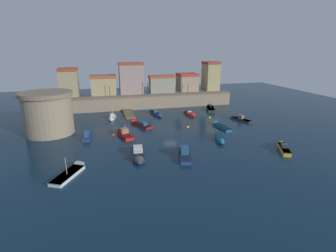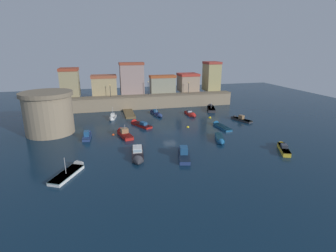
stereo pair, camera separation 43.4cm
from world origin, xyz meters
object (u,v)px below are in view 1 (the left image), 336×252
Objects in this scene: quay_lamp_2 at (188,86)px; moored_boat_9 at (124,133)px; mooring_buoy_2 at (209,118)px; moored_boat_12 at (74,170)px; moored_boat_6 at (87,135)px; moored_boat_3 at (220,139)px; quay_lamp_0 at (109,89)px; moored_boat_13 at (283,147)px; moored_boat_5 at (191,114)px; moored_boat_4 at (157,114)px; moored_boat_11 at (219,125)px; moored_boat_0 at (238,119)px; mooring_buoy_1 at (113,135)px; moored_boat_2 at (138,124)px; quay_lamp_1 at (148,86)px; moored_boat_8 at (210,108)px; moored_boat_7 at (112,118)px; mooring_buoy_0 at (188,127)px; moored_boat_10 at (138,155)px; moored_boat_1 at (184,152)px; fortress_tower at (48,113)px.

quay_lamp_2 is 31.71m from moored_boat_9.
moored_boat_12 is at bearing -143.35° from mooring_buoy_2.
moored_boat_3 is at bearing -107.12° from moored_boat_6.
moored_boat_13 is at bearing -54.06° from quay_lamp_0.
moored_boat_12 is 38.13m from mooring_buoy_2.
moored_boat_5 is at bearing 137.84° from mooring_buoy_2.
moored_boat_6 reaches higher than moored_boat_13.
moored_boat_11 is (11.35, -13.25, -0.09)m from moored_boat_4.
moored_boat_0 is 0.89× the size of moored_boat_12.
moored_boat_9 is 23.59m from mooring_buoy_2.
moored_boat_0 is 0.87× the size of moored_boat_4.
mooring_buoy_1 is at bearing -89.64° from moored_boat_6.
moored_boat_3 is at bearing -164.18° from moored_boat_2.
quay_lamp_2 is 38.33m from moored_boat_13.
moored_boat_11 is at bearing -135.02° from moored_boat_2.
moored_boat_11 is (3.94, 8.80, -0.14)m from moored_boat_3.
quay_lamp_1 reaches higher than moored_boat_8.
moored_boat_13 is at bearing 57.58° from moored_boat_7.
mooring_buoy_1 is at bearing -116.85° from quay_lamp_1.
quay_lamp_1 is 22.53m from mooring_buoy_0.
quay_lamp_1 is 0.61× the size of moored_boat_13.
moored_boat_12 reaches higher than moored_boat_5.
quay_lamp_0 is 23.53m from moored_boat_9.
moored_boat_10 reaches higher than moored_boat_5.
quay_lamp_0 is 0.58× the size of moored_boat_5.
mooring_buoy_2 is (18.23, 1.80, -0.31)m from moored_boat_2.
moored_boat_10 reaches higher than moored_boat_2.
quay_lamp_0 reaches higher than quay_lamp_2.
moored_boat_10 is 13.30× the size of mooring_buoy_1.
moored_boat_1 is 24.99m from mooring_buoy_2.
fortress_tower is at bearing 173.71° from mooring_buoy_0.
moored_boat_4 is 12.22× the size of mooring_buoy_0.
moored_boat_7 is 9.18× the size of mooring_buoy_1.
quay_lamp_2 is 20.38m from moored_boat_0.
quay_lamp_2 is 36.37m from moored_boat_6.
moored_boat_1 is 13.28× the size of mooring_buoy_1.
quay_lamp_2 is 5.33× the size of mooring_buoy_0.
moored_boat_1 is (23.00, -17.84, -3.82)m from fortress_tower.
moored_boat_13 reaches higher than moored_boat_2.
moored_boat_10 is 10.00m from moored_boat_12.
moored_boat_3 is 10.92m from moored_boat_13.
quay_lamp_0 is 23.49m from moored_boat_6.
moored_boat_12 reaches higher than moored_boat_10.
mooring_buoy_0 is at bearing -7.14° from moored_boat_1.
moored_boat_0 is 0.88× the size of moored_boat_1.
quay_lamp_0 is at bearing 61.69° from moored_boat_13.
mooring_buoy_1 is (-23.31, -0.20, -0.24)m from moored_boat_11.
moored_boat_5 is 9.58× the size of mooring_buoy_0.
moored_boat_5 is (9.17, -11.32, -6.10)m from quay_lamp_1.
moored_boat_9 is 0.99× the size of moored_boat_10.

